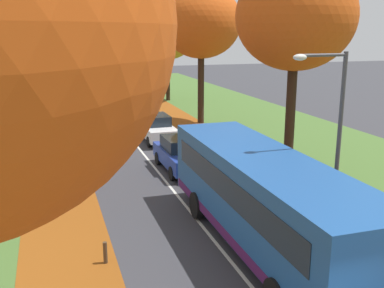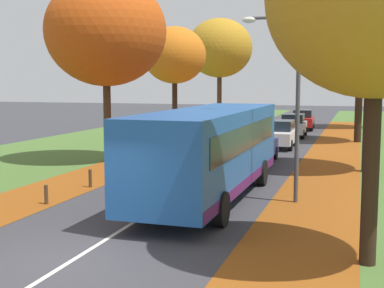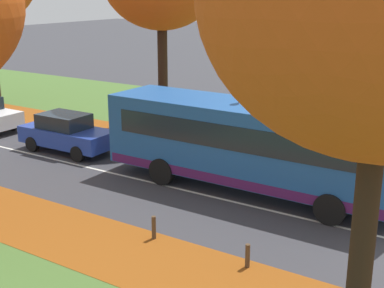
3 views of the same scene
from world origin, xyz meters
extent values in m
cube|color=#476B2D|center=(9.20, 20.00, 0.00)|extent=(12.00, 90.00, 0.01)
cube|color=#8C4714|center=(4.60, 14.00, 0.01)|extent=(2.80, 60.00, 0.00)
cylinder|color=black|center=(-6.01, 1.22, 2.29)|extent=(0.41, 0.41, 4.57)
cylinder|color=black|center=(6.26, 14.14, 2.59)|extent=(0.47, 0.47, 5.19)
cylinder|color=#4C3823|center=(-3.55, 4.53, 0.31)|extent=(0.12, 0.12, 0.63)
cylinder|color=#4C3823|center=(-3.53, 7.43, 0.34)|extent=(0.12, 0.12, 0.67)
cylinder|color=#47474C|center=(4.00, 7.19, 3.00)|extent=(0.14, 0.14, 6.00)
cylinder|color=#47474C|center=(3.20, 7.19, 5.90)|extent=(1.60, 0.10, 0.10)
ellipsoid|color=silver|center=(2.40, 7.19, 5.85)|extent=(0.44, 0.28, 0.20)
cube|color=#1E5199|center=(1.24, 6.89, 1.73)|extent=(2.56, 10.41, 2.50)
cube|color=#19232D|center=(1.24, 6.89, 2.13)|extent=(2.59, 9.17, 0.80)
cube|color=#4C1951|center=(1.24, 6.89, 0.66)|extent=(2.58, 10.21, 0.32)
cylinder|color=black|center=(2.41, 3.66, 0.48)|extent=(0.31, 0.96, 0.96)
cylinder|color=black|center=(0.03, 3.67, 0.48)|extent=(0.31, 0.96, 0.96)
cylinder|color=black|center=(2.45, 9.74, 0.48)|extent=(0.31, 0.96, 0.96)
cylinder|color=black|center=(0.07, 9.75, 0.48)|extent=(0.31, 0.96, 0.96)
cube|color=#233D9E|center=(1.11, 15.41, 0.67)|extent=(1.75, 4.22, 0.70)
cube|color=#19232D|center=(1.11, 15.56, 1.32)|extent=(1.47, 2.03, 0.60)
cylinder|color=black|center=(1.91, 14.12, 0.32)|extent=(0.23, 0.64, 0.64)
cylinder|color=black|center=(0.34, 14.10, 0.32)|extent=(0.23, 0.64, 0.64)
cylinder|color=black|center=(1.87, 16.73, 0.32)|extent=(0.23, 0.64, 0.64)
cylinder|color=black|center=(0.31, 16.71, 0.32)|extent=(0.23, 0.64, 0.64)
cylinder|color=black|center=(2.20, 20.25, 0.32)|extent=(0.22, 0.64, 0.64)
camera|label=1|loc=(-4.77, -4.65, 6.62)|focal=42.00mm
camera|label=2|loc=(5.88, -9.98, 3.87)|focal=50.00mm
camera|label=3|loc=(-14.29, -0.75, 6.69)|focal=50.00mm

